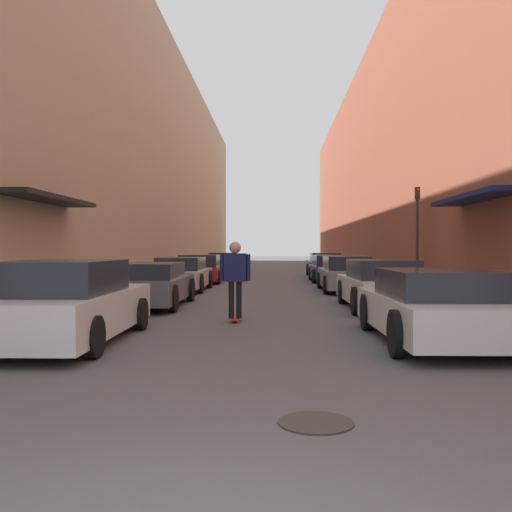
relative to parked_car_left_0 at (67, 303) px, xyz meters
name	(u,v)px	position (x,y,z in m)	size (l,w,h in m)	color
ground	(268,278)	(3.13, 20.84, -0.67)	(153.14, 153.14, 0.00)	#515154
curb_strip_left	(193,271)	(-1.90, 27.80, -0.61)	(1.80, 69.61, 0.12)	gray
curb_strip_right	(346,272)	(8.17, 27.80, -0.61)	(1.80, 69.61, 0.12)	gray
building_row_left	(149,161)	(-4.80, 27.80, 6.65)	(4.90, 69.61, 14.63)	tan
building_row_right	(392,167)	(11.06, 27.80, 6.21)	(4.90, 69.61, 13.76)	brown
parked_car_left_0	(67,303)	(0.00, 0.00, 0.00)	(1.99, 4.67, 1.40)	silver
parked_car_left_1	(151,285)	(0.11, 5.99, -0.07)	(1.94, 4.78, 1.20)	#515459
parked_car_left_2	(182,274)	(0.03, 11.64, -0.05)	(1.92, 4.35, 1.26)	#B7B7BC
parked_car_left_3	(201,269)	(0.06, 16.74, -0.05)	(2.08, 4.46, 1.29)	maroon
parked_car_left_4	(212,266)	(-0.02, 22.24, -0.08)	(2.00, 4.08, 1.18)	navy
parked_car_left_5	(223,263)	(0.12, 27.31, -0.04)	(1.93, 4.19, 1.30)	navy
parked_car_right_0	(435,307)	(6.26, 0.20, -0.05)	(2.01, 4.55, 1.25)	silver
parked_car_right_1	(381,285)	(6.31, 5.49, -0.03)	(1.86, 4.67, 1.31)	silver
parked_car_right_2	(345,274)	(6.14, 11.68, -0.04)	(1.85, 4.71, 1.31)	gray
parked_car_right_3	(332,269)	(6.19, 17.51, -0.06)	(2.00, 4.09, 1.27)	navy
parked_car_right_4	(325,265)	(6.30, 22.62, -0.03)	(1.90, 4.41, 1.33)	navy
skateboarder	(235,272)	(2.67, 2.85, 0.41)	(0.67, 0.78, 1.75)	#B2231E
manhole_cover	(316,423)	(3.93, -4.33, -0.66)	(0.70, 0.70, 0.02)	#332D28
traffic_light	(417,226)	(8.65, 11.14, 1.71)	(0.16, 0.22, 3.68)	#2D2D2D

